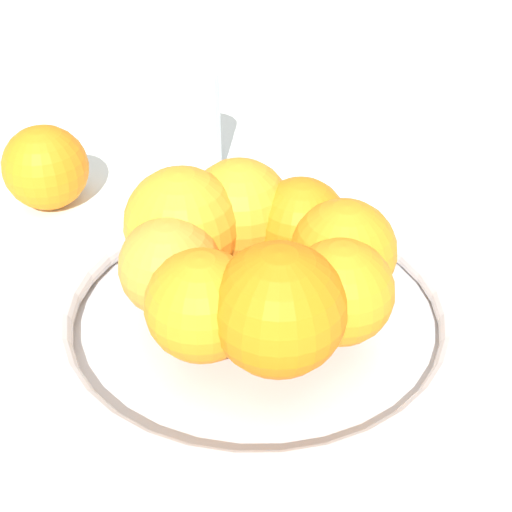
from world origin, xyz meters
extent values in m
plane|color=silver|center=(0.00, 0.00, 0.00)|extent=(4.00, 4.00, 0.00)
cylinder|color=silver|center=(0.00, 0.00, 0.01)|extent=(0.28, 0.28, 0.02)
torus|color=silver|center=(0.00, 0.00, 0.03)|extent=(0.29, 0.29, 0.02)
sphere|color=orange|center=(-0.02, 0.05, 0.07)|extent=(0.07, 0.07, 0.07)
sphere|color=orange|center=(-0.05, 0.02, 0.08)|extent=(0.08, 0.08, 0.08)
sphere|color=orange|center=(-0.05, -0.03, 0.08)|extent=(0.08, 0.08, 0.08)
sphere|color=orange|center=(-0.02, -0.05, 0.07)|extent=(0.07, 0.07, 0.07)
sphere|color=orange|center=(0.03, -0.05, 0.07)|extent=(0.07, 0.07, 0.07)
sphere|color=orange|center=(0.06, -0.02, 0.08)|extent=(0.08, 0.08, 0.08)
sphere|color=orange|center=(0.06, 0.03, 0.07)|extent=(0.07, 0.07, 0.07)
sphere|color=orange|center=(0.02, 0.05, 0.07)|extent=(0.07, 0.07, 0.07)
sphere|color=orange|center=(-0.26, -0.08, 0.04)|extent=(0.08, 0.08, 0.08)
cylinder|color=silver|center=(-0.25, 0.06, 0.05)|extent=(0.06, 0.06, 0.11)
camera|label=1|loc=(0.34, -0.18, 0.35)|focal=50.00mm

